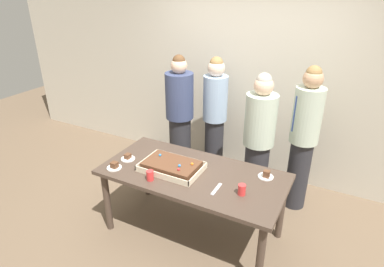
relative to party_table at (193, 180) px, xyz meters
The scene contains 14 objects.
ground_plane 0.67m from the party_table, ahead, with size 12.00×12.00×0.00m, color brown.
interior_back_panel 1.80m from the party_table, 90.00° to the left, with size 8.00×0.12×3.00m, color beige.
party_table is the anchor object (origin of this frame).
sheet_cake 0.26m from the party_table, 168.56° to the right, with size 0.61×0.41×0.11m.
plated_slice_near_left 0.81m from the party_table, 158.35° to the right, with size 0.15×0.15×0.07m.
plated_slice_near_right 0.73m from the party_table, 20.59° to the left, with size 0.15×0.15×0.08m.
plated_slice_far_left 0.76m from the party_table, behind, with size 0.15×0.15×0.06m.
drink_cup_nearest 0.45m from the party_table, 134.64° to the right, with size 0.07×0.07×0.10m, color red.
drink_cup_middle 0.59m from the party_table, 12.31° to the right, with size 0.07×0.07×0.10m, color red.
cake_server_utensil 0.37m from the party_table, 25.61° to the right, with size 0.03×0.20×0.01m, color silver.
person_serving_front 0.91m from the party_table, 61.90° to the left, with size 0.35×0.35×1.64m.
person_green_shirt_behind 1.21m from the party_table, 103.64° to the left, with size 0.31×0.31×1.67m.
person_striped_tie_right 1.35m from the party_table, 49.41° to the left, with size 0.31×0.31×1.72m.
person_far_right_suit 1.15m from the party_table, 126.11° to the left, with size 0.36×0.36×1.70m.
Camera 1 is at (1.28, -2.47, 2.49)m, focal length 30.53 mm.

